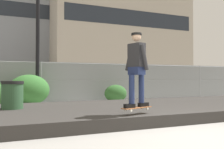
% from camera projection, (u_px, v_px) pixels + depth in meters
% --- Properties ---
extents(ground_plane, '(120.00, 120.00, 0.00)m').
position_uv_depth(ground_plane, '(208.00, 139.00, 4.31)').
color(ground_plane, gray).
extents(gravel_berm, '(15.15, 3.97, 0.28)m').
position_uv_depth(gravel_berm, '(132.00, 110.00, 7.20)').
color(gravel_berm, '#33302D').
rests_on(gravel_berm, ground_plane).
extents(skateboard, '(0.82, 0.42, 0.07)m').
position_uv_depth(skateboard, '(137.00, 108.00, 5.41)').
color(skateboard, '#9E5B33').
extents(skater, '(0.72, 0.62, 1.72)m').
position_uv_depth(skater, '(137.00, 65.00, 5.43)').
color(skater, black).
rests_on(skater, skateboard).
extents(chain_fence, '(22.52, 0.06, 1.85)m').
position_uv_depth(chain_fence, '(90.00, 82.00, 11.38)').
color(chain_fence, gray).
rests_on(chain_fence, ground_plane).
extents(parked_car_near, '(4.52, 2.19, 1.66)m').
position_uv_depth(parked_car_near, '(20.00, 83.00, 13.36)').
color(parked_car_near, '#B7BABF').
rests_on(parked_car_near, ground_plane).
extents(parked_car_mid, '(4.49, 2.12, 1.66)m').
position_uv_depth(parked_car_mid, '(120.00, 82.00, 15.71)').
color(parked_car_mid, maroon).
rests_on(parked_car_mid, ground_plane).
extents(parked_car_far, '(4.47, 2.08, 1.66)m').
position_uv_depth(parked_car_far, '(197.00, 82.00, 18.11)').
color(parked_car_far, black).
rests_on(parked_car_far, ground_plane).
extents(office_block, '(23.69, 11.75, 17.18)m').
position_uv_depth(office_block, '(119.00, 37.00, 42.84)').
color(office_block, '#9E9384').
rests_on(office_block, ground_plane).
extents(shrub_center, '(1.63, 1.33, 1.26)m').
position_uv_depth(shrub_center, '(29.00, 90.00, 9.66)').
color(shrub_center, '#336B2D').
rests_on(shrub_center, ground_plane).
extents(shrub_right, '(1.05, 0.86, 0.81)m').
position_uv_depth(shrub_right, '(116.00, 94.00, 10.86)').
color(shrub_right, '#2D5B28').
rests_on(shrub_right, ground_plane).
extents(trash_bin, '(0.59, 0.59, 1.03)m').
position_uv_depth(trash_bin, '(12.00, 100.00, 6.41)').
color(trash_bin, '#2D5133').
rests_on(trash_bin, ground_plane).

